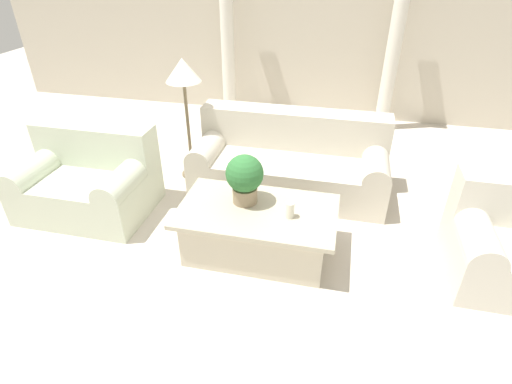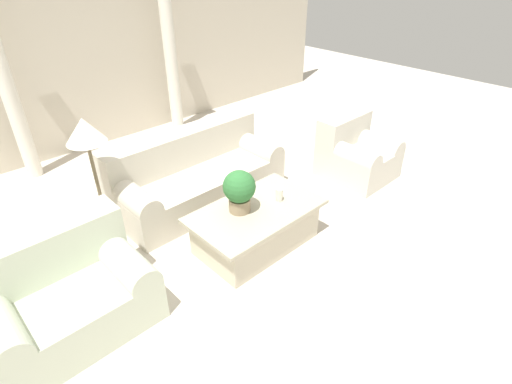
% 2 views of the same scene
% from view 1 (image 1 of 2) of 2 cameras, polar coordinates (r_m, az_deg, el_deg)
% --- Properties ---
extents(ground_plane, '(16.00, 16.00, 0.00)m').
position_cam_1_polar(ground_plane, '(4.00, -0.07, -4.58)').
color(ground_plane, beige).
extents(wall_back, '(10.00, 0.06, 3.20)m').
position_cam_1_polar(wall_back, '(6.43, 7.02, 24.70)').
color(wall_back, beige).
rests_on(wall_back, ground_plane).
extents(sofa_long, '(2.09, 0.90, 0.84)m').
position_cam_1_polar(sofa_long, '(4.46, 4.88, 4.43)').
color(sofa_long, beige).
rests_on(sofa_long, ground_plane).
extents(loveseat, '(1.26, 0.90, 0.84)m').
position_cam_1_polar(loveseat, '(4.43, -22.76, 1.80)').
color(loveseat, beige).
rests_on(loveseat, ground_plane).
extents(coffee_table, '(1.36, 0.80, 0.45)m').
position_cam_1_polar(coffee_table, '(3.54, 0.19, -5.46)').
color(coffee_table, beige).
rests_on(coffee_table, ground_plane).
extents(potted_plant, '(0.33, 0.33, 0.44)m').
position_cam_1_polar(potted_plant, '(3.39, -1.63, 2.16)').
color(potted_plant, '#937F60').
rests_on(potted_plant, coffee_table).
extents(pillar_candle, '(0.07, 0.07, 0.14)m').
position_cam_1_polar(pillar_candle, '(3.29, 4.86, -2.58)').
color(pillar_candle, silver).
rests_on(pillar_candle, coffee_table).
extents(floor_lamp, '(0.38, 0.38, 1.38)m').
position_cam_1_polar(floor_lamp, '(4.47, -10.33, 15.74)').
color(floor_lamp, brown).
rests_on(floor_lamp, ground_plane).
extents(column_left, '(0.28, 0.28, 2.48)m').
position_cam_1_polar(column_left, '(6.34, -4.13, 21.71)').
color(column_left, silver).
rests_on(column_left, ground_plane).
extents(column_right, '(0.28, 0.28, 2.48)m').
position_cam_1_polar(column_right, '(6.10, 19.25, 19.76)').
color(column_right, silver).
rests_on(column_right, ground_plane).
extents(armchair, '(0.84, 0.88, 0.81)m').
position_cam_1_polar(armchair, '(3.84, 32.22, -5.93)').
color(armchair, beige).
rests_on(armchair, ground_plane).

